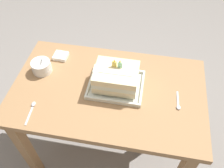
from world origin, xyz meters
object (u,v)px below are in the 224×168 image
(birthday_cake, at_px, (116,77))
(bowl_stack, at_px, (41,67))
(serving_spoon_by_bowls, at_px, (178,105))
(serving_spoon_near_tray, at_px, (32,108))
(foil_tray, at_px, (116,85))
(napkin_pile, at_px, (61,56))

(birthday_cake, distance_m, bowl_stack, 0.45)
(bowl_stack, distance_m, serving_spoon_by_bowls, 0.80)
(serving_spoon_near_tray, relative_size, serving_spoon_by_bowls, 1.13)
(bowl_stack, xyz_separation_m, serving_spoon_near_tray, (0.05, -0.27, -0.03))
(bowl_stack, height_order, serving_spoon_near_tray, bowl_stack)
(foil_tray, distance_m, bowl_stack, 0.45)
(bowl_stack, relative_size, serving_spoon_by_bowls, 0.91)
(serving_spoon_by_bowls, height_order, napkin_pile, napkin_pile)
(bowl_stack, distance_m, napkin_pile, 0.15)
(foil_tray, xyz_separation_m, bowl_stack, (-0.45, 0.04, 0.03))
(serving_spoon_near_tray, distance_m, serving_spoon_by_bowls, 0.77)
(serving_spoon_by_bowls, bearing_deg, serving_spoon_near_tray, -168.26)
(foil_tray, relative_size, bowl_stack, 2.64)
(foil_tray, relative_size, napkin_pile, 3.47)
(birthday_cake, relative_size, serving_spoon_by_bowls, 1.85)
(bowl_stack, bearing_deg, serving_spoon_near_tray, -80.42)
(foil_tray, bearing_deg, serving_spoon_near_tray, -150.74)
(birthday_cake, relative_size, bowl_stack, 2.03)
(serving_spoon_near_tray, bearing_deg, napkin_pile, 86.26)
(foil_tray, bearing_deg, napkin_pile, 155.76)
(birthday_cake, distance_m, serving_spoon_near_tray, 0.47)
(birthday_cake, height_order, napkin_pile, birthday_cake)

